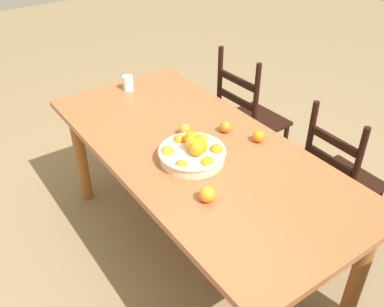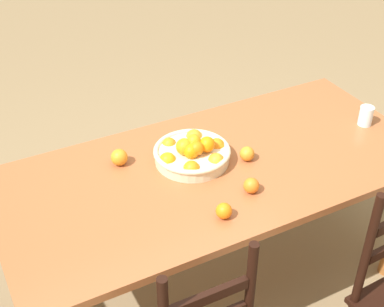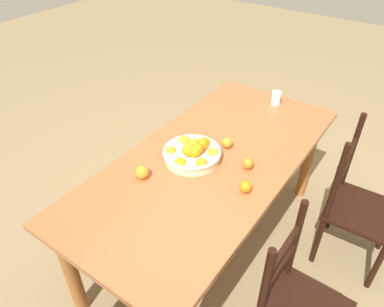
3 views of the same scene
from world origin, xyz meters
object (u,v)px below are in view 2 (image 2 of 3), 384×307
(orange_loose_3, at_px, (247,154))
(drinking_glass, at_px, (366,116))
(fruit_bowl, at_px, (193,153))
(orange_loose_2, at_px, (224,211))
(orange_loose_1, at_px, (251,185))
(orange_loose_0, at_px, (119,157))
(dining_table, at_px, (216,184))

(orange_loose_3, relative_size, drinking_glass, 0.68)
(fruit_bowl, height_order, drinking_glass, fruit_bowl)
(orange_loose_3, bearing_deg, orange_loose_2, 44.86)
(orange_loose_1, bearing_deg, orange_loose_2, 25.01)
(orange_loose_0, height_order, orange_loose_3, orange_loose_0)
(orange_loose_2, bearing_deg, drinking_glass, -164.22)
(drinking_glass, bearing_deg, dining_table, -2.34)
(orange_loose_1, bearing_deg, drinking_glass, -166.48)
(orange_loose_1, bearing_deg, orange_loose_3, -117.96)
(fruit_bowl, xyz_separation_m, drinking_glass, (-0.90, 0.12, 0.00))
(fruit_bowl, distance_m, orange_loose_1, 0.33)
(dining_table, xyz_separation_m, drinking_glass, (-0.83, 0.03, 0.15))
(orange_loose_1, relative_size, orange_loose_2, 1.02)
(orange_loose_1, bearing_deg, orange_loose_0, -46.60)
(fruit_bowl, distance_m, orange_loose_0, 0.33)
(orange_loose_0, bearing_deg, fruit_bowl, 156.36)
(orange_loose_0, xyz_separation_m, drinking_glass, (-1.20, 0.25, 0.01))
(dining_table, distance_m, orange_loose_3, 0.20)
(orange_loose_2, bearing_deg, orange_loose_1, -154.99)
(dining_table, height_order, drinking_glass, drinking_glass)
(fruit_bowl, relative_size, orange_loose_2, 5.32)
(orange_loose_1, height_order, orange_loose_2, orange_loose_1)
(fruit_bowl, distance_m, drinking_glass, 0.91)
(dining_table, xyz_separation_m, orange_loose_3, (-0.14, 0.02, 0.14))
(orange_loose_0, relative_size, drinking_glass, 0.77)
(dining_table, height_order, orange_loose_0, orange_loose_0)
(drinking_glass, bearing_deg, orange_loose_2, 15.78)
(orange_loose_2, height_order, drinking_glass, drinking_glass)
(orange_loose_3, xyz_separation_m, drinking_glass, (-0.68, 0.01, 0.02))
(fruit_bowl, relative_size, drinking_glass, 3.54)
(dining_table, relative_size, drinking_glass, 19.83)
(orange_loose_2, relative_size, drinking_glass, 0.66)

